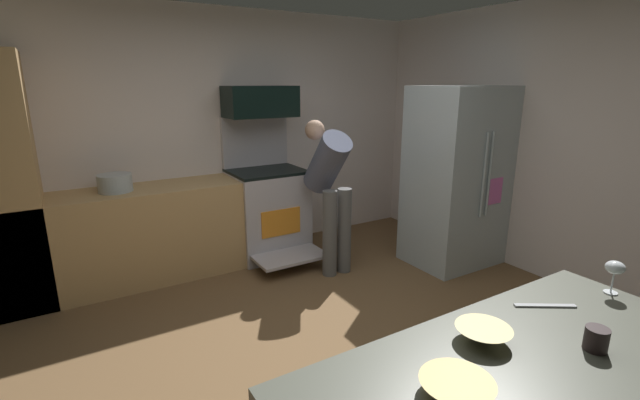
% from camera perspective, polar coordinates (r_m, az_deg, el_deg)
% --- Properties ---
extents(ground_plane, '(5.20, 4.80, 0.02)m').
position_cam_1_polar(ground_plane, '(3.26, 1.14, -19.84)').
color(ground_plane, brown).
extents(wall_back, '(5.20, 0.12, 2.60)m').
position_cam_1_polar(wall_back, '(4.84, -13.87, 8.14)').
color(wall_back, silver).
rests_on(wall_back, ground).
extents(wall_right, '(0.12, 4.80, 2.60)m').
position_cam_1_polar(wall_right, '(4.60, 29.29, 6.29)').
color(wall_right, silver).
rests_on(wall_right, ground).
extents(lower_cabinet_run, '(2.40, 0.60, 0.90)m').
position_cam_1_polar(lower_cabinet_run, '(4.49, -22.77, -4.32)').
color(lower_cabinet_run, tan).
rests_on(lower_cabinet_run, ground).
extents(oven_range, '(0.76, 1.05, 1.50)m').
position_cam_1_polar(oven_range, '(4.81, -6.86, -1.25)').
color(oven_range, silver).
rests_on(oven_range, ground).
extents(microwave, '(0.74, 0.38, 0.32)m').
position_cam_1_polar(microwave, '(4.70, -7.81, 12.64)').
color(microwave, black).
rests_on(microwave, oven_range).
extents(refrigerator, '(0.90, 0.73, 1.82)m').
position_cam_1_polar(refrigerator, '(4.69, 17.41, 2.85)').
color(refrigerator, '#B0BFC4').
rests_on(refrigerator, ground).
extents(person_cook, '(0.31, 0.64, 1.49)m').
position_cam_1_polar(person_cook, '(4.28, 1.26, 2.08)').
color(person_cook, '#5D5D5D').
rests_on(person_cook, ground).
extents(mixing_bowl_large, '(0.21, 0.21, 0.06)m').
position_cam_1_polar(mixing_bowl_large, '(1.85, 20.55, -16.13)').
color(mixing_bowl_large, '#DDCA7C').
rests_on(mixing_bowl_large, counter_island).
extents(mixing_bowl_small, '(0.24, 0.24, 0.05)m').
position_cam_1_polar(mixing_bowl_small, '(1.56, 17.43, -22.43)').
color(mixing_bowl_small, '#EAC268').
rests_on(mixing_bowl_small, counter_island).
extents(wine_glass_extra, '(0.08, 0.08, 0.16)m').
position_cam_1_polar(wine_glass_extra, '(2.46, 34.16, -7.46)').
color(wine_glass_extra, silver).
rests_on(wine_glass_extra, counter_island).
extents(mug_coffee, '(0.08, 0.08, 0.09)m').
position_cam_1_polar(mug_coffee, '(1.97, 32.45, -15.11)').
color(mug_coffee, black).
rests_on(mug_coffee, counter_island).
extents(knife_chef, '(0.24, 0.16, 0.01)m').
position_cam_1_polar(knife_chef, '(2.22, 27.38, -12.18)').
color(knife_chef, '#B7BABF').
rests_on(knife_chef, counter_island).
extents(stock_pot, '(0.29, 0.29, 0.16)m').
position_cam_1_polar(stock_pot, '(4.34, -25.25, 2.03)').
color(stock_pot, '#B1BDC3').
rests_on(stock_pot, lower_cabinet_run).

